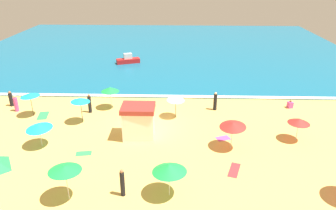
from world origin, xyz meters
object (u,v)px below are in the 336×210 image
at_px(beach_umbrella_2, 39,126).
at_px(beach_umbrella_8, 169,168).
at_px(beachgoer_8, 290,105).
at_px(small_boat_0, 128,60).
at_px(beachgoer_0, 122,183).
at_px(beachgoer_7, 90,104).
at_px(beach_umbrella_7, 80,100).
at_px(lifeguard_cabana, 139,121).
at_px(beachgoer_3, 16,104).
at_px(beach_umbrella_6, 65,169).
at_px(beach_umbrella_4, 176,98).
at_px(beachgoer_5, 215,101).
at_px(beach_umbrella_1, 30,95).
at_px(beachgoer_4, 11,99).
at_px(beach_umbrella_9, 110,89).
at_px(beach_umbrella_0, 299,121).
at_px(beach_umbrella_5, 233,125).

distance_m(beach_umbrella_2, beach_umbrella_8, 11.31).
distance_m(beachgoer_8, small_boat_0, 23.23).
bearing_deg(beachgoer_0, beach_umbrella_8, 2.24).
relative_size(beachgoer_7, beachgoer_8, 2.29).
relative_size(beach_umbrella_7, beach_umbrella_8, 0.82).
bearing_deg(small_boat_0, lifeguard_cabana, -79.24).
height_order(beach_umbrella_2, beachgoer_3, beach_umbrella_2).
distance_m(beach_umbrella_8, beachgoer_0, 2.97).
xyz_separation_m(beach_umbrella_6, beachgoer_3, (-8.92, 12.25, -1.43)).
bearing_deg(beachgoer_8, beachgoer_7, -174.92).
bearing_deg(beach_umbrella_4, beachgoer_8, 12.66).
bearing_deg(beachgoer_5, beach_umbrella_7, -165.31).
distance_m(beach_umbrella_6, beachgoer_3, 15.22).
height_order(beach_umbrella_1, beachgoer_3, beach_umbrella_1).
relative_size(beach_umbrella_6, beachgoer_4, 1.52).
xyz_separation_m(beach_umbrella_2, beachgoer_0, (7.15, -5.52, -0.81)).
height_order(beach_umbrella_1, beach_umbrella_4, beach_umbrella_1).
height_order(beach_umbrella_9, beachgoer_4, beach_umbrella_9).
height_order(beach_umbrella_9, beachgoer_8, beach_umbrella_9).
bearing_deg(beach_umbrella_0, beach_umbrella_8, -144.74).
height_order(beach_umbrella_1, beachgoer_7, beach_umbrella_1).
height_order(beach_umbrella_5, beach_umbrella_9, beach_umbrella_5).
relative_size(beach_umbrella_6, beachgoer_7, 1.28).
distance_m(beach_umbrella_1, beachgoer_5, 17.00).
bearing_deg(beach_umbrella_4, beach_umbrella_7, -170.62).
distance_m(beach_umbrella_0, beach_umbrella_4, 10.33).
bearing_deg(beach_umbrella_0, beach_umbrella_7, 171.90).
relative_size(beachgoer_0, beachgoer_4, 1.18).
distance_m(beach_umbrella_0, beachgoer_7, 18.24).
distance_m(beach_umbrella_1, beachgoer_7, 5.28).
xyz_separation_m(beach_umbrella_2, beach_umbrella_8, (9.93, -5.41, 0.23)).
relative_size(beach_umbrella_9, small_boat_0, 0.69).
bearing_deg(beach_umbrella_4, beachgoer_3, 176.75).
bearing_deg(beachgoer_3, beach_umbrella_1, -25.90).
xyz_separation_m(beach_umbrella_9, beachgoer_7, (-1.79, -1.03, -1.07)).
height_order(beachgoer_0, beachgoer_5, beachgoer_0).
relative_size(beach_umbrella_2, beachgoer_7, 1.50).
height_order(beachgoer_4, beachgoer_5, beachgoer_5).
bearing_deg(beachgoer_3, beachgoer_0, -44.36).
height_order(beachgoer_5, beachgoer_8, beachgoer_5).
bearing_deg(beachgoer_4, beach_umbrella_2, -51.31).
bearing_deg(small_boat_0, beachgoer_3, -116.64).
distance_m(beach_umbrella_0, beach_umbrella_1, 22.99).
xyz_separation_m(lifeguard_cabana, beach_umbrella_4, (2.91, 3.67, 0.51)).
xyz_separation_m(beach_umbrella_4, beach_umbrella_8, (-0.25, -10.82, 0.05)).
height_order(beach_umbrella_8, beachgoer_3, beach_umbrella_8).
height_order(beach_umbrella_9, beachgoer_3, beach_umbrella_9).
height_order(beach_umbrella_6, beachgoer_0, beach_umbrella_6).
xyz_separation_m(beach_umbrella_1, beach_umbrella_5, (17.35, -5.14, -0.09)).
height_order(beach_umbrella_7, beachgoer_3, beach_umbrella_7).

